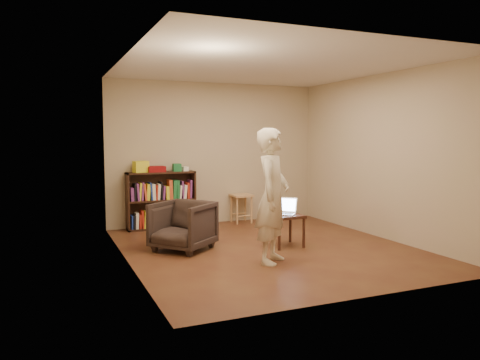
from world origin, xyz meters
name	(u,v)px	position (x,y,z in m)	size (l,w,h in m)	color
floor	(268,248)	(0.00, 0.00, 0.00)	(4.50, 4.50, 0.00)	#4B2218
ceiling	(269,66)	(0.00, 0.00, 2.60)	(4.50, 4.50, 0.00)	silver
wall_back	(215,153)	(0.00, 2.25, 1.30)	(4.00, 4.00, 0.00)	#BCA68E
wall_left	(126,162)	(-2.00, 0.00, 1.30)	(4.50, 4.50, 0.00)	#BCA68E
wall_right	(381,156)	(2.00, 0.00, 1.30)	(4.50, 4.50, 0.00)	#BCA68E
bookshelf	(161,203)	(-1.07, 2.09, 0.44)	(1.20, 0.30, 1.00)	black
box_yellow	(141,167)	(-1.42, 2.07, 1.10)	(0.24, 0.17, 0.20)	yellow
red_cloth	(156,169)	(-1.16, 2.07, 1.05)	(0.30, 0.22, 0.10)	maroon
box_green	(177,167)	(-0.78, 2.08, 1.07)	(0.14, 0.14, 0.14)	#1E7038
box_white	(185,169)	(-0.63, 2.08, 1.04)	(0.10, 0.10, 0.08)	white
stool	(241,200)	(0.44, 2.03, 0.43)	(0.37, 0.37, 0.53)	tan
armchair	(183,226)	(-1.16, 0.39, 0.35)	(0.75, 0.77, 0.70)	#2E221E
side_table	(285,220)	(0.29, 0.03, 0.39)	(0.46, 0.46, 0.47)	black
laptop	(285,210)	(0.31, 0.08, 0.53)	(0.45, 0.45, 0.23)	silver
person	(273,196)	(-0.29, -0.70, 0.86)	(0.63, 0.41, 1.72)	beige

